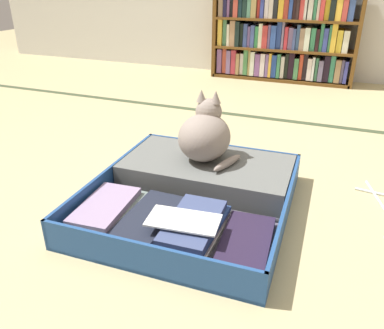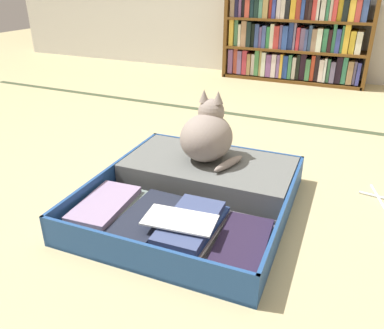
# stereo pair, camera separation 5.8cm
# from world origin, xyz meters

# --- Properties ---
(ground_plane) EXTENTS (10.00, 10.00, 0.00)m
(ground_plane) POSITION_xyz_m (0.00, 0.00, 0.00)
(ground_plane) COLOR tan
(tatami_border) EXTENTS (4.80, 0.05, 0.00)m
(tatami_border) POSITION_xyz_m (0.00, 1.20, 0.00)
(tatami_border) COLOR #39452D
(tatami_border) RESTS_ON ground_plane
(bookshelf) EXTENTS (1.18, 0.24, 0.75)m
(bookshelf) POSITION_xyz_m (-0.17, 2.26, 0.36)
(bookshelf) COLOR brown
(bookshelf) RESTS_ON ground_plane
(open_suitcase) EXTENTS (0.74, 0.82, 0.12)m
(open_suitcase) POSITION_xyz_m (-0.10, 0.10, 0.05)
(open_suitcase) COLOR navy
(open_suitcase) RESTS_ON ground_plane
(black_cat) EXTENTS (0.27, 0.25, 0.28)m
(black_cat) POSITION_xyz_m (-0.12, 0.27, 0.22)
(black_cat) COLOR gray
(black_cat) RESTS_ON open_suitcase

